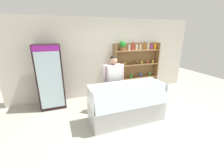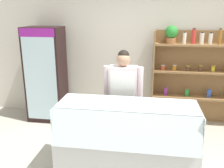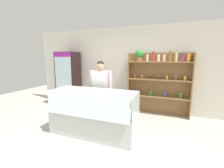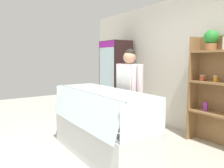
% 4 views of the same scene
% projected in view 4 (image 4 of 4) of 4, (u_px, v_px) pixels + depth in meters
% --- Properties ---
extents(ground_plane, '(12.00, 12.00, 0.00)m').
position_uv_depth(ground_plane, '(102.00, 160.00, 3.21)').
color(ground_plane, '#B7B2A3').
extents(back_wall, '(6.80, 0.10, 2.70)m').
position_uv_depth(back_wall, '(193.00, 65.00, 4.22)').
color(back_wall, beige).
rests_on(back_wall, ground).
extents(drinks_fridge, '(0.73, 0.57, 1.92)m').
position_uv_depth(drinks_fridge, '(115.00, 79.00, 5.64)').
color(drinks_fridge, black).
rests_on(drinks_fridge, ground).
extents(deli_display_case, '(1.93, 0.81, 1.01)m').
position_uv_depth(deli_display_case, '(101.00, 134.00, 3.38)').
color(deli_display_case, silver).
rests_on(deli_display_case, ground).
extents(shop_clerk, '(0.63, 0.25, 1.65)m').
position_uv_depth(shop_clerk, '(129.00, 88.00, 3.76)').
color(shop_clerk, '#4C4233').
rests_on(shop_clerk, ground).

